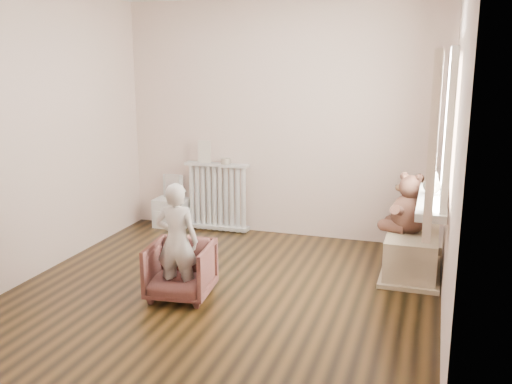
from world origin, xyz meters
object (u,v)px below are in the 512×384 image
(radiator, at_px, (217,198))
(toy_vanity, at_px, (172,204))
(plush_cat, at_px, (432,182))
(teddy_bear, at_px, (410,204))
(toy_bench, at_px, (412,253))
(armchair, at_px, (181,270))
(child, at_px, (177,241))

(radiator, relative_size, toy_vanity, 1.28)
(radiator, bearing_deg, plush_cat, -28.17)
(radiator, relative_size, teddy_bear, 1.46)
(teddy_bear, distance_m, plush_cat, 0.65)
(toy_bench, relative_size, plush_cat, 3.83)
(armchair, height_order, plush_cat, plush_cat)
(radiator, height_order, child, child)
(armchair, relative_size, toy_bench, 0.61)
(child, relative_size, plush_cat, 4.35)
(plush_cat, bearing_deg, armchair, -161.60)
(armchair, xyz_separation_m, toy_bench, (1.82, 1.15, -0.04))
(radiator, distance_m, toy_bench, 2.37)
(radiator, xyz_separation_m, plush_cat, (2.38, -1.27, 0.61))
(child, xyz_separation_m, plush_cat, (1.96, 0.67, 0.49))
(toy_bench, xyz_separation_m, teddy_bear, (-0.04, -0.01, 0.47))
(toy_bench, relative_size, teddy_bear, 1.58)
(armchair, bearing_deg, child, -96.20)
(teddy_bear, bearing_deg, toy_vanity, -177.00)
(radiator, relative_size, child, 0.81)
(toy_vanity, distance_m, plush_cat, 3.29)
(armchair, bearing_deg, toy_vanity, 111.85)
(radiator, xyz_separation_m, armchair, (0.42, -1.89, -0.15))
(teddy_bear, bearing_deg, plush_cat, -53.71)
(toy_vanity, relative_size, teddy_bear, 1.14)
(toy_vanity, height_order, armchair, toy_vanity)
(toy_vanity, relative_size, child, 0.63)
(plush_cat, bearing_deg, teddy_bear, 109.82)
(child, height_order, plush_cat, plush_cat)
(child, height_order, teddy_bear, child)
(radiator, bearing_deg, armchair, -77.58)
(radiator, height_order, teddy_bear, teddy_bear)
(radiator, bearing_deg, child, -77.89)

